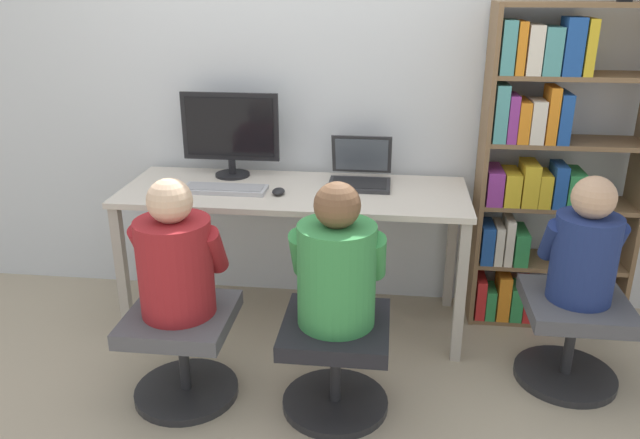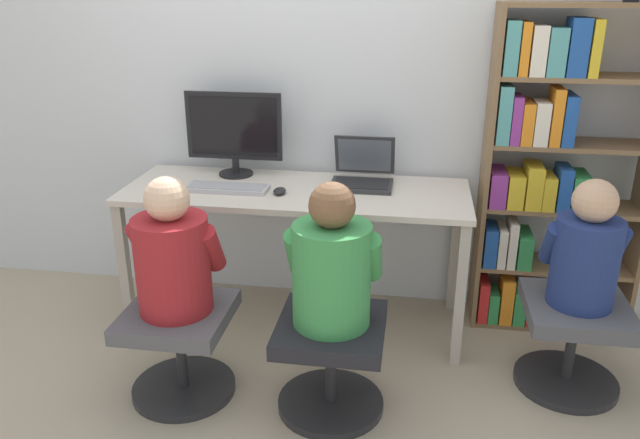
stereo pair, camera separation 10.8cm
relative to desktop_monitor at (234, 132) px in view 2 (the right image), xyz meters
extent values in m
plane|color=tan|center=(0.38, -0.53, -1.02)|extent=(14.00, 14.00, 0.00)
cube|color=silver|center=(0.38, 0.19, 0.28)|extent=(10.00, 0.05, 2.60)
cube|color=beige|center=(0.38, -0.20, -0.26)|extent=(1.79, 0.66, 0.03)
cube|color=#ADA497|center=(-0.48, -0.49, -0.65)|extent=(0.05, 0.05, 0.75)
cube|color=#ADA497|center=(1.24, -0.49, -0.65)|extent=(0.05, 0.05, 0.75)
cube|color=#ADA497|center=(-0.48, 0.09, -0.65)|extent=(0.05, 0.05, 0.75)
cube|color=#ADA497|center=(1.24, 0.09, -0.65)|extent=(0.05, 0.05, 0.75)
cylinder|color=black|center=(0.00, 0.00, -0.24)|extent=(0.19, 0.19, 0.01)
cylinder|color=black|center=(0.00, 0.00, -0.19)|extent=(0.04, 0.04, 0.08)
cube|color=black|center=(0.00, 0.00, 0.03)|extent=(0.53, 0.02, 0.37)
cube|color=black|center=(0.00, -0.01, 0.03)|extent=(0.48, 0.01, 0.32)
cube|color=#2D2D30|center=(0.71, -0.11, -0.23)|extent=(0.32, 0.24, 0.02)
cube|color=black|center=(0.71, -0.11, -0.22)|extent=(0.29, 0.19, 0.00)
cube|color=#2D2D30|center=(0.71, 0.06, -0.11)|extent=(0.32, 0.10, 0.23)
cube|color=slate|center=(0.71, 0.05, -0.12)|extent=(0.29, 0.08, 0.19)
cube|color=#B2B2B7|center=(0.03, -0.27, -0.23)|extent=(0.43, 0.15, 0.02)
cube|color=#97979C|center=(0.03, -0.27, -0.22)|extent=(0.40, 0.12, 0.00)
ellipsoid|color=black|center=(0.31, -0.29, -0.23)|extent=(0.06, 0.09, 0.03)
cylinder|color=#262628|center=(-0.02, -0.93, -1.00)|extent=(0.47, 0.47, 0.04)
cylinder|color=#262628|center=(-0.02, -0.93, -0.82)|extent=(0.05, 0.05, 0.33)
cube|color=#4C4C51|center=(-0.02, -0.93, -0.62)|extent=(0.45, 0.47, 0.07)
cylinder|color=#262628|center=(0.67, -0.93, -1.00)|extent=(0.47, 0.47, 0.04)
cylinder|color=#262628|center=(0.67, -0.93, -0.82)|extent=(0.05, 0.05, 0.33)
cube|color=black|center=(0.67, -0.93, -0.62)|extent=(0.45, 0.47, 0.07)
cylinder|color=maroon|center=(-0.02, -0.93, -0.37)|extent=(0.32, 0.32, 0.43)
sphere|color=beige|center=(-0.02, -0.93, -0.07)|extent=(0.19, 0.19, 0.19)
cylinder|color=maroon|center=(-0.17, -0.86, -0.31)|extent=(0.09, 0.20, 0.25)
cylinder|color=maroon|center=(0.13, -0.86, -0.31)|extent=(0.09, 0.20, 0.25)
cylinder|color=#388C47|center=(0.67, -0.93, -0.37)|extent=(0.33, 0.33, 0.44)
sphere|color=brown|center=(0.67, -0.93, -0.06)|extent=(0.19, 0.19, 0.19)
cylinder|color=#388C47|center=(0.52, -0.87, -0.30)|extent=(0.09, 0.20, 0.25)
cylinder|color=#388C47|center=(0.83, -0.87, -0.30)|extent=(0.09, 0.20, 0.25)
cube|color=brown|center=(1.35, 0.01, -0.17)|extent=(0.02, 0.28, 1.70)
cube|color=brown|center=(1.75, 0.01, -1.01)|extent=(0.77, 0.27, 0.02)
cube|color=brown|center=(1.75, 0.01, -0.67)|extent=(0.77, 0.27, 0.02)
cube|color=brown|center=(1.75, 0.01, -0.34)|extent=(0.77, 0.27, 0.02)
cube|color=brown|center=(1.75, 0.01, 0.00)|extent=(0.77, 0.27, 0.02)
cube|color=brown|center=(1.75, 0.01, 0.33)|extent=(0.77, 0.27, 0.02)
cube|color=brown|center=(1.75, 0.01, 0.67)|extent=(0.77, 0.27, 0.02)
cube|color=red|center=(1.40, -0.04, -0.88)|extent=(0.05, 0.19, 0.23)
cube|color=#2D8C47|center=(1.45, -0.05, -0.91)|extent=(0.05, 0.16, 0.17)
cube|color=orange|center=(1.52, -0.04, -0.87)|extent=(0.07, 0.17, 0.26)
cube|color=#2D8C47|center=(1.59, -0.05, -0.90)|extent=(0.06, 0.16, 0.20)
cube|color=red|center=(1.66, -0.01, -0.90)|extent=(0.06, 0.23, 0.20)
cube|color=red|center=(1.72, -0.01, -0.90)|extent=(0.05, 0.23, 0.19)
cube|color=#1E4C9E|center=(1.78, -0.03, -0.91)|extent=(0.07, 0.20, 0.17)
cube|color=#1E4C9E|center=(1.41, -0.03, -0.56)|extent=(0.07, 0.20, 0.21)
cube|color=silver|center=(1.47, -0.03, -0.56)|extent=(0.04, 0.19, 0.21)
cube|color=silver|center=(1.52, -0.03, -0.53)|extent=(0.04, 0.19, 0.25)
cube|color=#2D8C47|center=(1.58, -0.02, -0.57)|extent=(0.07, 0.23, 0.18)
cube|color=#8C338C|center=(1.41, -0.01, -0.24)|extent=(0.08, 0.24, 0.18)
cube|color=gold|center=(1.50, -0.02, -0.24)|extent=(0.08, 0.22, 0.17)
cube|color=gold|center=(1.59, -0.03, -0.22)|extent=(0.08, 0.20, 0.22)
cube|color=gold|center=(1.66, -0.04, -0.24)|extent=(0.06, 0.19, 0.17)
cube|color=#1E4C9E|center=(1.74, -0.04, -0.22)|extent=(0.06, 0.18, 0.22)
cube|color=#2D8C47|center=(1.82, -0.02, -0.24)|extent=(0.09, 0.23, 0.18)
cube|color=teal|center=(1.41, -0.02, 0.15)|extent=(0.06, 0.22, 0.29)
cube|color=#8C338C|center=(1.46, -0.04, 0.13)|extent=(0.05, 0.17, 0.24)
cube|color=orange|center=(1.52, -0.01, 0.11)|extent=(0.06, 0.24, 0.21)
cube|color=silver|center=(1.59, -0.05, 0.12)|extent=(0.07, 0.17, 0.21)
cube|color=orange|center=(1.65, -0.04, 0.15)|extent=(0.05, 0.18, 0.28)
cube|color=#1E4C9E|center=(1.71, -0.01, 0.13)|extent=(0.06, 0.24, 0.25)
cube|color=teal|center=(1.41, -0.05, 0.47)|extent=(0.06, 0.16, 0.25)
cube|color=orange|center=(1.47, -0.03, 0.47)|extent=(0.04, 0.21, 0.25)
cube|color=silver|center=(1.53, -0.02, 0.46)|extent=(0.07, 0.21, 0.23)
cube|color=teal|center=(1.61, -0.03, 0.46)|extent=(0.08, 0.21, 0.22)
cube|color=#1E4C9E|center=(1.71, -0.05, 0.48)|extent=(0.09, 0.17, 0.27)
cube|color=gold|center=(1.78, -0.01, 0.48)|extent=(0.04, 0.24, 0.26)
cube|color=black|center=(1.91, -0.08, 0.69)|extent=(0.06, 0.03, 0.02)
cylinder|color=#262628|center=(1.75, -0.59, -1.00)|extent=(0.47, 0.47, 0.04)
cylinder|color=#262628|center=(1.75, -0.59, -0.82)|extent=(0.05, 0.05, 0.33)
cube|color=#4C4C51|center=(1.75, -0.59, -0.62)|extent=(0.45, 0.47, 0.07)
cylinder|color=navy|center=(1.75, -0.59, -0.39)|extent=(0.28, 0.28, 0.40)
sphere|color=tan|center=(1.75, -0.59, -0.10)|extent=(0.19, 0.19, 0.19)
cylinder|color=navy|center=(1.61, -0.53, -0.33)|extent=(0.08, 0.18, 0.23)
cylinder|color=navy|center=(1.88, -0.53, -0.33)|extent=(0.08, 0.18, 0.23)
camera|label=1|loc=(0.88, -3.24, 0.77)|focal=35.00mm
camera|label=2|loc=(0.98, -3.23, 0.77)|focal=35.00mm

